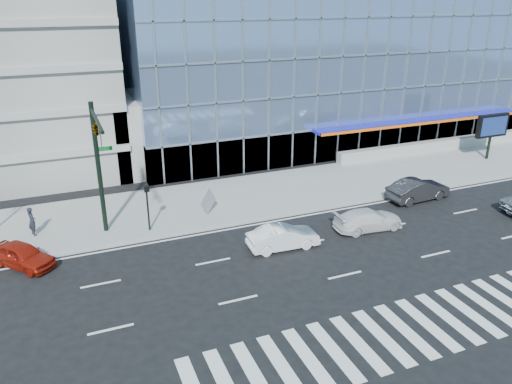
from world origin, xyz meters
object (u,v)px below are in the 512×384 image
(red_sedan, at_px, (22,255))
(traffic_signal, at_px, (97,142))
(white_suv, at_px, (368,220))
(marquee_sign, at_px, (492,126))
(ped_signal_post, at_px, (147,201))
(white_sedan, at_px, (283,237))
(pedestrian, at_px, (32,221))
(dark_sedan, at_px, (418,190))
(tilted_panel, at_px, (208,201))

(red_sedan, bearing_deg, traffic_signal, -28.31)
(white_suv, bearing_deg, marquee_sign, -63.12)
(traffic_signal, height_order, ped_signal_post, traffic_signal)
(traffic_signal, height_order, white_suv, traffic_signal)
(white_sedan, xyz_separation_m, red_sedan, (-13.93, 3.48, -0.03))
(marquee_sign, height_order, white_sedan, marquee_sign)
(pedestrian, bearing_deg, marquee_sign, -111.46)
(traffic_signal, distance_m, dark_sedan, 22.00)
(traffic_signal, height_order, white_sedan, traffic_signal)
(white_sedan, bearing_deg, ped_signal_post, 56.33)
(ped_signal_post, height_order, white_sedan, ped_signal_post)
(tilted_panel, bearing_deg, dark_sedan, -50.67)
(marquee_sign, height_order, white_suv, marquee_sign)
(ped_signal_post, bearing_deg, pedestrian, 162.65)
(ped_signal_post, xyz_separation_m, pedestrian, (-6.63, 2.07, -1.09))
(ped_signal_post, distance_m, marquee_sign, 30.67)
(traffic_signal, distance_m, white_suv, 16.80)
(traffic_signal, height_order, pedestrian, traffic_signal)
(marquee_sign, height_order, red_sedan, marquee_sign)
(marquee_sign, relative_size, white_suv, 0.89)
(traffic_signal, relative_size, red_sedan, 2.06)
(ped_signal_post, distance_m, white_suv, 13.69)
(ped_signal_post, relative_size, white_sedan, 0.72)
(tilted_panel, bearing_deg, white_suv, -72.38)
(ped_signal_post, height_order, red_sedan, ped_signal_post)
(dark_sedan, height_order, red_sedan, dark_sedan)
(white_suv, distance_m, pedestrian, 20.55)
(ped_signal_post, bearing_deg, white_sedan, -36.22)
(white_suv, xyz_separation_m, dark_sedan, (6.00, 2.67, 0.13))
(tilted_panel, bearing_deg, red_sedan, 153.55)
(ped_signal_post, relative_size, red_sedan, 0.77)
(white_suv, bearing_deg, white_sedan, 95.62)
(white_suv, relative_size, dark_sedan, 0.95)
(traffic_signal, xyz_separation_m, red_sedan, (-4.66, -1.10, -5.50))
(red_sedan, bearing_deg, marquee_sign, -34.77)
(traffic_signal, xyz_separation_m, white_sedan, (9.26, -4.58, -5.47))
(red_sedan, height_order, pedestrian, pedestrian)
(white_sedan, relative_size, pedestrian, 2.34)
(red_sedan, bearing_deg, tilted_panel, -29.14)
(marquee_sign, relative_size, white_sedan, 0.95)
(white_suv, bearing_deg, dark_sedan, -62.73)
(dark_sedan, bearing_deg, marquee_sign, -70.33)
(marquee_sign, distance_m, tilted_panel, 26.55)
(red_sedan, bearing_deg, dark_sedan, -42.85)
(white_suv, bearing_deg, ped_signal_post, 73.02)
(red_sedan, height_order, tilted_panel, tilted_panel)
(dark_sedan, relative_size, red_sedan, 1.22)
(ped_signal_post, xyz_separation_m, white_sedan, (6.77, -4.96, -1.45))
(marquee_sign, bearing_deg, white_suv, -156.37)
(white_suv, xyz_separation_m, white_sedan, (-6.00, -0.25, 0.04))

